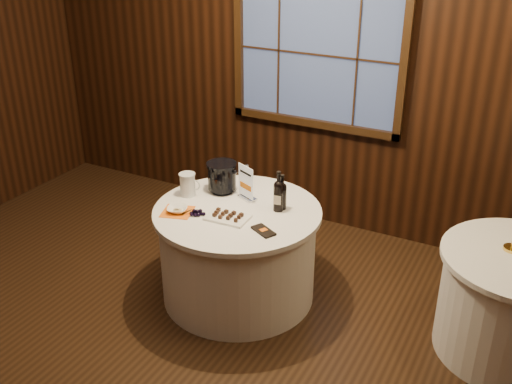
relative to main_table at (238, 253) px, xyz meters
The scene contains 13 objects.
ground 1.07m from the main_table, 90.00° to the right, with size 6.00×6.00×0.00m, color black.
back_wall 1.88m from the main_table, 90.00° to the left, with size 6.00×0.10×3.00m.
main_table is the anchor object (origin of this frame).
sign_stand 0.52m from the main_table, 96.76° to the left, with size 0.17×0.14×0.29m.
port_bottle_left 0.61m from the main_table, 25.71° to the left, with size 0.08×0.08×0.32m.
port_bottle_right 0.61m from the main_table, 30.81° to the left, with size 0.07×0.07×0.28m.
ice_bucket 0.62m from the main_table, 140.15° to the left, with size 0.24×0.24×0.24m.
chocolate_plate 0.43m from the main_table, 86.77° to the right, with size 0.32×0.22×0.04m.
chocolate_box 0.55m from the main_table, 32.45° to the right, with size 0.19×0.09×0.02m, color black.
grape_bunch 0.51m from the main_table, 132.24° to the right, with size 0.19×0.11×0.04m.
glass_pitcher 0.67m from the main_table, behind, with size 0.17×0.13×0.19m.
orange_napkin 0.59m from the main_table, 147.03° to the right, with size 0.22×0.22×0.00m, color orange.
cracker_bowl 0.61m from the main_table, 147.03° to the right, with size 0.15×0.15×0.04m, color white.
Camera 1 is at (2.00, -2.48, 2.85)m, focal length 42.00 mm.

